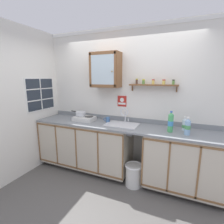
# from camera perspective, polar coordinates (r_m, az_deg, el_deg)

# --- Properties ---
(floor) EXTENTS (6.33, 6.33, 0.00)m
(floor) POSITION_cam_1_polar(r_m,az_deg,el_deg) (3.11, 0.48, -23.44)
(floor) COLOR #565451
(floor) RESTS_ON ground
(back_wall) EXTENTS (3.93, 0.07, 2.69)m
(back_wall) POSITION_cam_1_polar(r_m,az_deg,el_deg) (3.19, 5.07, 3.81)
(back_wall) COLOR silver
(back_wall) RESTS_ON ground
(side_wall_left) EXTENTS (0.05, 3.43, 2.69)m
(side_wall_left) POSITION_cam_1_polar(r_m,az_deg,el_deg) (3.40, -28.86, 2.74)
(side_wall_left) COLOR silver
(side_wall_left) RESTS_ON ground
(lower_cabinet_run) EXTENTS (1.83, 0.64, 0.94)m
(lower_cabinet_run) POSITION_cam_1_polar(r_m,az_deg,el_deg) (3.43, -9.08, -11.03)
(lower_cabinet_run) COLOR black
(lower_cabinet_run) RESTS_ON ground
(lower_cabinet_run_right) EXTENTS (1.18, 0.64, 0.94)m
(lower_cabinet_run_right) POSITION_cam_1_polar(r_m,az_deg,el_deg) (2.97, 23.15, -15.62)
(lower_cabinet_run_right) COLOR black
(lower_cabinet_run_right) RESTS_ON ground
(countertop) EXTENTS (3.29, 0.66, 0.03)m
(countertop) POSITION_cam_1_polar(r_m,az_deg,el_deg) (2.96, 2.86, -4.76)
(countertop) COLOR gray
(countertop) RESTS_ON lower_cabinet_run
(backsplash) EXTENTS (3.29, 0.02, 0.08)m
(backsplash) POSITION_cam_1_polar(r_m,az_deg,el_deg) (3.22, 4.77, -2.39)
(backsplash) COLOR gray
(backsplash) RESTS_ON countertop
(sink) EXTENTS (0.58, 0.45, 0.41)m
(sink) POSITION_cam_1_polar(r_m,az_deg,el_deg) (2.99, 3.44, -4.92)
(sink) COLOR silver
(sink) RESTS_ON countertop
(hot_plate_stove) EXTENTS (0.40, 0.29, 0.09)m
(hot_plate_stove) POSITION_cam_1_polar(r_m,az_deg,el_deg) (3.28, -9.46, -2.22)
(hot_plate_stove) COLOR silver
(hot_plate_stove) RESTS_ON countertop
(saucepan) EXTENTS (0.36, 0.20, 0.08)m
(saucepan) POSITION_cam_1_polar(r_m,az_deg,el_deg) (3.34, -10.75, -0.49)
(saucepan) COLOR silver
(saucepan) RESTS_ON hot_plate_stove
(bottle_water_clear_0) EXTENTS (0.08, 0.08, 0.23)m
(bottle_water_clear_0) POSITION_cam_1_polar(r_m,az_deg,el_deg) (2.87, 23.69, -3.96)
(bottle_water_clear_0) COLOR silver
(bottle_water_clear_0) RESTS_ON countertop
(bottle_soda_green_1) EXTENTS (0.08, 0.08, 0.33)m
(bottle_soda_green_1) POSITION_cam_1_polar(r_m,az_deg,el_deg) (2.70, 19.47, -3.39)
(bottle_soda_green_1) COLOR #4CB266
(bottle_soda_green_1) RESTS_ON countertop
(bottle_water_blue_2) EXTENTS (0.08, 0.08, 0.26)m
(bottle_water_blue_2) POSITION_cam_1_polar(r_m,az_deg,el_deg) (2.67, 24.52, -4.62)
(bottle_water_blue_2) COLOR #8CB7E0
(bottle_water_blue_2) RESTS_ON countertop
(mug) EXTENTS (0.11, 0.08, 0.10)m
(mug) POSITION_cam_1_polar(r_m,az_deg,el_deg) (3.12, -1.52, -2.62)
(mug) COLOR #3F6699
(mug) RESTS_ON countertop
(wall_cabinet) EXTENTS (0.54, 0.31, 0.63)m
(wall_cabinet) POSITION_cam_1_polar(r_m,az_deg,el_deg) (3.14, -2.18, 14.19)
(wall_cabinet) COLOR brown
(spice_shelf) EXTENTS (0.82, 0.14, 0.22)m
(spice_shelf) POSITION_cam_1_polar(r_m,az_deg,el_deg) (2.95, 13.98, 9.16)
(spice_shelf) COLOR brown
(warning_sign) EXTENTS (0.18, 0.01, 0.20)m
(warning_sign) POSITION_cam_1_polar(r_m,az_deg,el_deg) (3.19, 3.44, 3.71)
(warning_sign) COLOR #B2261E
(window) EXTENTS (0.03, 0.70, 0.65)m
(window) POSITION_cam_1_polar(r_m,az_deg,el_deg) (3.65, -23.32, 5.61)
(window) COLOR #262D38
(trash_bin) EXTENTS (0.30, 0.30, 0.38)m
(trash_bin) POSITION_cam_1_polar(r_m,az_deg,el_deg) (3.00, 7.44, -20.52)
(trash_bin) COLOR silver
(trash_bin) RESTS_ON ground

